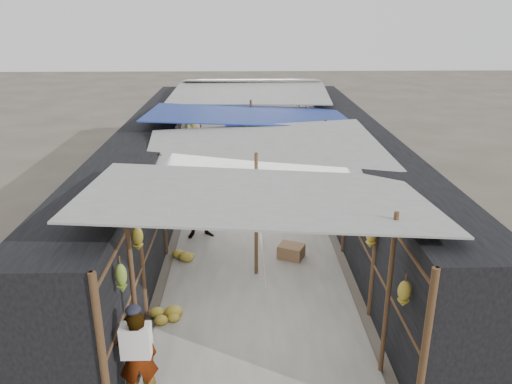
{
  "coord_description": "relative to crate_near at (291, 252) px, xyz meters",
  "views": [
    {
      "loc": [
        -0.25,
        -6.11,
        5.13
      ],
      "look_at": [
        0.04,
        4.54,
        1.25
      ],
      "focal_mm": 35.0,
      "sensor_mm": 36.0,
      "label": 1
    }
  ],
  "objects": [
    {
      "name": "stall_left",
      "position": [
        -3.49,
        2.81,
        0.99
      ],
      "size": [
        1.4,
        15.0,
        2.3
      ],
      "primitive_type": "cube",
      "color": "black",
      "rests_on": "ground"
    },
    {
      "name": "vendor_elderly",
      "position": [
        -2.49,
        -4.19,
        0.57
      ],
      "size": [
        0.6,
        0.46,
        1.45
      ],
      "primitive_type": "imported",
      "rotation": [
        0.0,
        0.0,
        3.37
      ],
      "color": "white",
      "rests_on": "ground"
    },
    {
      "name": "stall_right",
      "position": [
        1.91,
        2.81,
        0.99
      ],
      "size": [
        1.4,
        15.0,
        2.3
      ],
      "primitive_type": "cube",
      "color": "black",
      "rests_on": "ground"
    },
    {
      "name": "crate_near",
      "position": [
        0.0,
        0.0,
        0.0
      ],
      "size": [
        0.65,
        0.6,
        0.31
      ],
      "primitive_type": "cube",
      "rotation": [
        0.0,
        0.0,
        -0.43
      ],
      "color": "#936F4B",
      "rests_on": "ground"
    },
    {
      "name": "shopper_blue",
      "position": [
        -1.98,
        1.15,
        0.66
      ],
      "size": [
        0.9,
        0.75,
        1.64
      ],
      "primitive_type": "imported",
      "rotation": [
        0.0,
        0.0,
        0.18
      ],
      "color": "#1F3B9E",
      "rests_on": "ground"
    },
    {
      "name": "crate_mid",
      "position": [
        0.36,
        3.28,
        0.01
      ],
      "size": [
        0.57,
        0.47,
        0.33
      ],
      "primitive_type": "cube",
      "rotation": [
        0.0,
        0.0,
        0.07
      ],
      "color": "#936F4B",
      "rests_on": "ground"
    },
    {
      "name": "aisle_slab",
      "position": [
        -0.79,
        2.81,
        -0.15
      ],
      "size": [
        3.6,
        16.0,
        0.02
      ],
      "primitive_type": "cube",
      "color": "#9E998E",
      "rests_on": "ground"
    },
    {
      "name": "ground",
      "position": [
        -0.79,
        -3.69,
        -0.16
      ],
      "size": [
        80.0,
        80.0,
        0.0
      ],
      "primitive_type": "plane",
      "color": "#6B6356",
      "rests_on": "ground"
    },
    {
      "name": "hanging_bananas",
      "position": [
        -0.77,
        2.8,
        1.53
      ],
      "size": [
        3.95,
        14.14,
        0.75
      ],
      "color": "olive",
      "rests_on": "ground"
    },
    {
      "name": "vendor_seated",
      "position": [
        0.91,
        6.58,
        0.35
      ],
      "size": [
        0.48,
        0.71,
        1.02
      ],
      "primitive_type": "imported",
      "rotation": [
        0.0,
        0.0,
        -1.4
      ],
      "color": "#4F4944",
      "rests_on": "ground"
    },
    {
      "name": "market_canopy",
      "position": [
        -0.76,
        3.17,
        2.25
      ],
      "size": [
        5.62,
        15.2,
        2.77
      ],
      "color": "brown",
      "rests_on": "ground"
    },
    {
      "name": "floor_bananas",
      "position": [
        -0.52,
        2.48,
        -0.01
      ],
      "size": [
        3.98,
        10.25,
        0.36
      ],
      "color": "olive",
      "rests_on": "ground"
    },
    {
      "name": "black_basin",
      "position": [
        0.91,
        2.26,
        -0.06
      ],
      "size": [
        0.63,
        0.63,
        0.19
      ],
      "primitive_type": "cylinder",
      "color": "black",
      "rests_on": "ground"
    },
    {
      "name": "crate_back",
      "position": [
        -1.82,
        7.63,
        -0.01
      ],
      "size": [
        0.55,
        0.5,
        0.3
      ],
      "primitive_type": "cube",
      "rotation": [
        0.0,
        0.0,
        -0.29
      ],
      "color": "#936F4B",
      "rests_on": "ground"
    }
  ]
}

